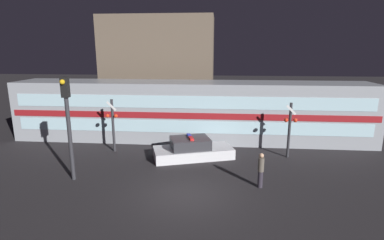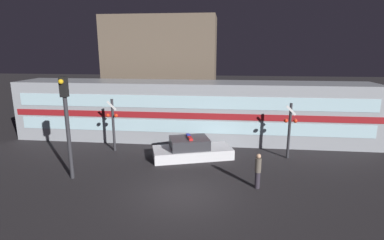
% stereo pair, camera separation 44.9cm
% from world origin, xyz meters
% --- Properties ---
extents(ground_plane, '(120.00, 120.00, 0.00)m').
position_xyz_m(ground_plane, '(0.00, 0.00, 0.00)').
color(ground_plane, '#262326').
extents(train, '(23.47, 3.13, 3.92)m').
position_xyz_m(train, '(-0.57, 8.13, 1.96)').
color(train, '#999EA5').
rests_on(train, ground_plane).
extents(police_car, '(4.75, 3.06, 1.28)m').
position_xyz_m(police_car, '(-0.17, 4.49, 0.47)').
color(police_car, silver).
rests_on(police_car, ground_plane).
extents(pedestrian, '(0.27, 0.27, 1.60)m').
position_xyz_m(pedestrian, '(3.16, 0.98, 0.82)').
color(pedestrian, '#2D2833').
rests_on(pedestrian, ground_plane).
extents(crossing_signal_near, '(0.73, 0.33, 3.15)m').
position_xyz_m(crossing_signal_near, '(5.24, 4.99, 1.75)').
color(crossing_signal_near, '#2D2D33').
rests_on(crossing_signal_near, ground_plane).
extents(crossing_signal_far, '(0.73, 0.33, 3.17)m').
position_xyz_m(crossing_signal_far, '(-4.95, 5.14, 1.76)').
color(crossing_signal_far, '#2D2D33').
rests_on(crossing_signal_far, ground_plane).
extents(traffic_light_corner, '(0.30, 0.46, 4.82)m').
position_xyz_m(traffic_light_corner, '(-5.51, 1.06, 2.97)').
color(traffic_light_corner, '#2D2D33').
rests_on(traffic_light_corner, ground_plane).
extents(building_left, '(9.34, 4.13, 8.70)m').
position_xyz_m(building_left, '(-3.92, 14.28, 4.35)').
color(building_left, brown).
rests_on(building_left, ground_plane).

